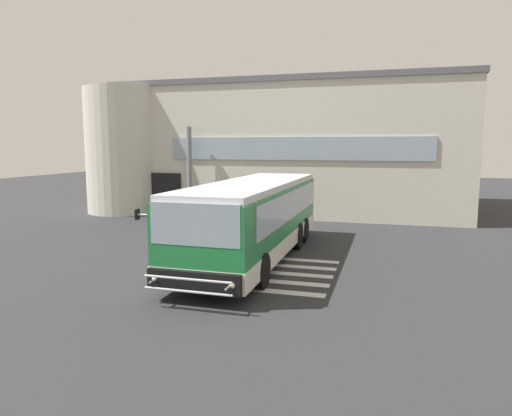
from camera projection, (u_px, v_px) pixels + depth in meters
ground_plane at (242, 242)px, 18.80m from camera, size 80.00×90.00×0.02m
bay_paint_stripes at (263, 272)px, 14.25m from camera, size 4.40×3.96×0.01m
terminal_building at (286, 148)px, 29.53m from camera, size 21.70×13.80×7.60m
entry_support_column at (190, 173)px, 24.89m from camera, size 0.28×0.28×4.98m
bus_main_foreground at (254, 221)px, 15.85m from camera, size 3.11×10.67×2.70m
passenger_near_column at (199, 202)px, 24.32m from camera, size 0.43×0.46×1.68m
passenger_by_doorway at (215, 203)px, 23.89m from camera, size 0.39×0.51×1.68m
safety_bollard_yellow at (281, 219)px, 21.95m from camera, size 0.18×0.18×0.90m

